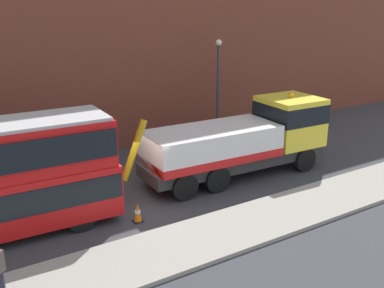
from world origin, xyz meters
TOP-DOWN VIEW (x-y plane):
  - ground_plane at (0.00, 0.00)m, footprint 120.00×120.00m
  - near_kerb at (0.00, -4.20)m, footprint 60.00×2.80m
  - recovery_tow_truck at (5.84, -0.03)m, footprint 10.19×3.02m
  - traffic_cone_near_bus at (-0.48, -1.69)m, footprint 0.36×0.36m
  - street_lamp at (7.84, 4.92)m, footprint 0.36×0.36m

SIDE VIEW (x-z plane):
  - ground_plane at x=0.00m, z-range 0.00..0.00m
  - near_kerb at x=0.00m, z-range 0.00..0.15m
  - traffic_cone_near_bus at x=-0.48m, z-range -0.02..0.70m
  - recovery_tow_truck at x=5.84m, z-range -0.08..3.59m
  - street_lamp at x=7.84m, z-range 0.56..6.39m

